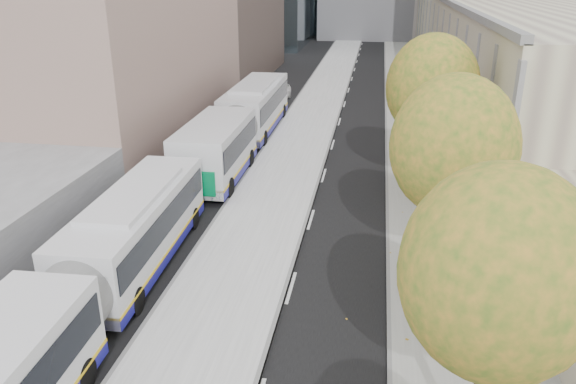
% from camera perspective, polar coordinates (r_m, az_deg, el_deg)
% --- Properties ---
extents(bus_platform, '(4.25, 150.00, 0.15)m').
position_cam_1_polar(bus_platform, '(41.97, 2.09, 7.03)').
color(bus_platform, '#A9A9A9').
rests_on(bus_platform, ground).
extents(sidewalk, '(4.75, 150.00, 0.08)m').
position_cam_1_polar(sidewalk, '(41.82, 13.10, 6.37)').
color(sidewalk, gray).
rests_on(sidewalk, ground).
extents(building_tan, '(18.00, 92.00, 8.00)m').
position_cam_1_polar(building_tan, '(71.14, 21.50, 14.86)').
color(building_tan, gray).
rests_on(building_tan, ground).
extents(bus_shelter, '(1.90, 4.40, 2.53)m').
position_cam_1_polar(bus_shelter, '(18.95, 22.47, -6.74)').
color(bus_shelter, '#383A3F').
rests_on(bus_shelter, sidewalk).
extents(tree_b, '(4.00, 4.00, 6.97)m').
position_cam_1_polar(tree_b, '(12.05, 20.58, -7.79)').
color(tree_b, black).
rests_on(tree_b, sidewalk).
extents(tree_c, '(4.20, 4.20, 7.28)m').
position_cam_1_polar(tree_c, '(19.28, 16.47, 4.42)').
color(tree_c, black).
rests_on(tree_c, sidewalk).
extents(tree_d, '(4.40, 4.40, 7.60)m').
position_cam_1_polar(tree_d, '(27.93, 14.46, 10.25)').
color(tree_d, black).
rests_on(tree_d, sidewalk).
extents(bus_near, '(3.02, 17.20, 2.86)m').
position_cam_1_polar(bus_near, '(19.02, -19.33, -8.33)').
color(bus_near, silver).
rests_on(bus_near, ground).
extents(bus_far, '(2.87, 19.31, 3.22)m').
position_cam_1_polar(bus_far, '(35.68, -4.76, 7.12)').
color(bus_far, silver).
rests_on(bus_far, ground).
extents(distant_car, '(1.88, 4.34, 1.46)m').
position_cam_1_polar(distant_car, '(49.66, -0.99, 10.11)').
color(distant_car, silver).
rests_on(distant_car, ground).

